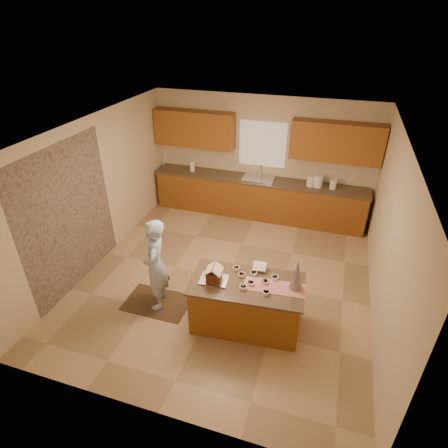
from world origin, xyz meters
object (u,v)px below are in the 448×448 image
at_px(boy, 156,265).
at_px(gingerbread_house, 214,274).
at_px(tinsel_tree, 297,275).
at_px(island_base, 246,305).

height_order(boy, gingerbread_house, boy).
relative_size(tinsel_tree, boy, 0.31).
height_order(island_base, boy, boy).
xyz_separation_m(island_base, boy, (-1.47, 0.01, 0.41)).
bearing_deg(tinsel_tree, boy, -177.44).
relative_size(tinsel_tree, gingerbread_house, 1.82).
relative_size(island_base, tinsel_tree, 3.27).
bearing_deg(gingerbread_house, island_base, 10.09).
bearing_deg(island_base, gingerbread_house, -174.81).
bearing_deg(gingerbread_house, boy, 174.74).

